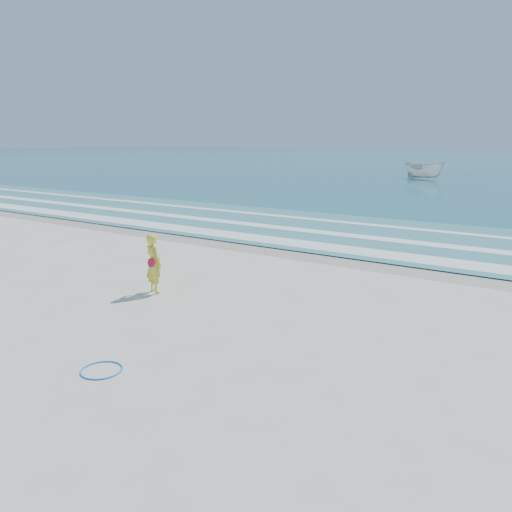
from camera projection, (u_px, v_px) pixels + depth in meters
The scene contains 9 objects.
ground at pixel (147, 325), 12.06m from camera, with size 400.00×400.00×0.00m, color silver.
wet_sand at pixel (315, 255), 19.39m from camera, with size 400.00×2.40×0.00m, color #B2A893.
shallow at pixel (363, 233), 23.44m from camera, with size 400.00×10.00×0.01m, color #59B7AD.
foam_near at pixel (330, 247), 20.43m from camera, with size 400.00×1.40×0.01m, color white.
foam_mid at pixel (357, 236), 22.79m from camera, with size 400.00×0.90×0.01m, color white.
foam_far at pixel (381, 226), 25.48m from camera, with size 400.00×0.60×0.01m, color white.
hoop at pixel (102, 370), 9.69m from camera, with size 0.80×0.80×0.03m, color #0D81EF.
boat at pixel (424, 170), 54.76m from camera, with size 1.93×5.14×1.98m, color silver.
woman at pixel (154, 264), 14.43m from camera, with size 0.74×0.60×1.75m.
Camera 1 is at (8.42, -8.05, 4.41)m, focal length 35.00 mm.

